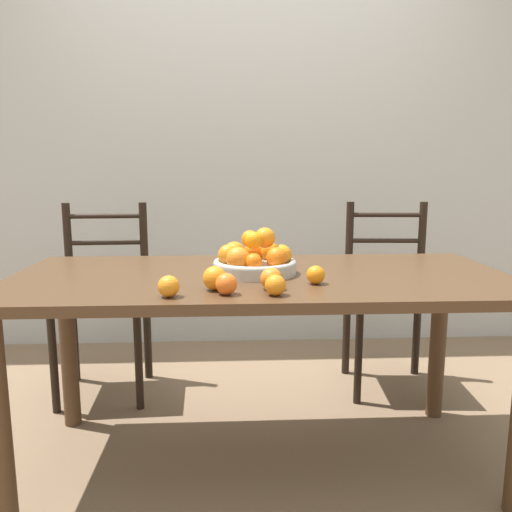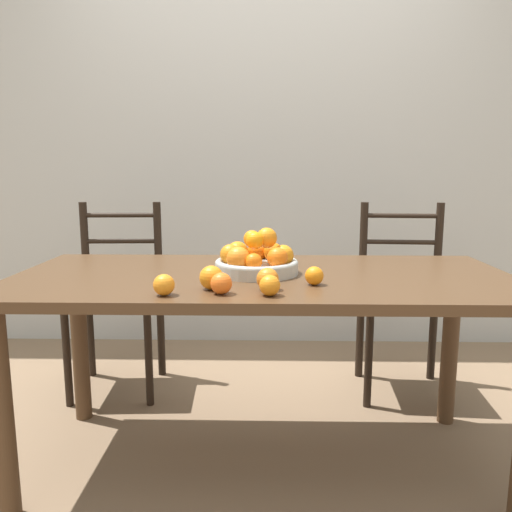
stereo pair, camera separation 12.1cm
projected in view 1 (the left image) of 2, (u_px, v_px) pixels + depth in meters
ground_plane at (261, 461)px, 1.92m from camera, size 12.00×12.00×0.00m
wall_back at (248, 138)px, 3.09m from camera, size 8.00×0.06×2.60m
dining_table at (261, 300)px, 1.81m from camera, size 1.78×0.82×0.73m
fruit_bowl at (254, 260)px, 1.79m from camera, size 0.30×0.30×0.17m
orange_loose_0 at (215, 278)px, 1.54m from camera, size 0.08×0.08×0.08m
orange_loose_1 at (169, 286)px, 1.46m from camera, size 0.06×0.06×0.06m
orange_loose_2 at (316, 275)px, 1.63m from camera, size 0.06×0.06×0.06m
orange_loose_3 at (275, 285)px, 1.48m from camera, size 0.06×0.06×0.06m
orange_loose_4 at (271, 279)px, 1.55m from camera, size 0.07×0.07×0.07m
orange_loose_5 at (226, 284)px, 1.49m from camera, size 0.07×0.07×0.07m
chair_left at (104, 302)px, 2.46m from camera, size 0.44×0.42×0.94m
chair_right at (390, 298)px, 2.53m from camera, size 0.45×0.43×0.94m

